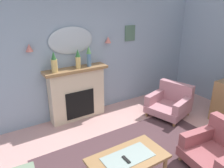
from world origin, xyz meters
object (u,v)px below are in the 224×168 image
at_px(armchair_in_corner, 170,102).
at_px(wall_sconce_left, 29,48).
at_px(mantel_vase_right, 89,56).
at_px(wall_sconce_right, 108,40).
at_px(fireplace, 77,94).
at_px(wall_mirror, 71,41).
at_px(coffee_table, 128,160).
at_px(tv_remote, 126,160).
at_px(mantel_vase_left, 78,59).
at_px(mantel_vase_centre, 54,63).
at_px(armchair_near_fireplace, 219,149).
at_px(framed_picture, 130,33).

bearing_deg(armchair_in_corner, wall_sconce_left, 158.18).
height_order(mantel_vase_right, wall_sconce_right, wall_sconce_right).
xyz_separation_m(fireplace, armchair_in_corner, (1.85, -0.99, -0.27)).
bearing_deg(wall_mirror, coffee_table, -94.71).
height_order(coffee_table, armchair_in_corner, armchair_in_corner).
bearing_deg(wall_mirror, fireplace, -90.00).
relative_size(mantel_vase_right, tv_remote, 2.72).
relative_size(mantel_vase_left, wall_mirror, 0.42).
relative_size(fireplace, tv_remote, 8.50).
height_order(mantel_vase_centre, mantel_vase_left, mantel_vase_centre).
bearing_deg(mantel_vase_centre, mantel_vase_left, 0.00).
relative_size(mantel_vase_centre, mantel_vase_right, 0.94).
xyz_separation_m(mantel_vase_right, armchair_near_fireplace, (0.92, -2.58, -1.08)).
bearing_deg(coffee_table, mantel_vase_right, 76.94).
bearing_deg(tv_remote, armchair_in_corner, 29.39).
relative_size(fireplace, mantel_vase_centre, 3.31).
xyz_separation_m(wall_sconce_left, framed_picture, (2.35, 0.06, 0.09)).
bearing_deg(mantel_vase_left, wall_mirror, 106.39).
relative_size(wall_sconce_right, armchair_in_corner, 0.14).
bearing_deg(wall_sconce_right, armchair_in_corner, -47.24).
xyz_separation_m(wall_sconce_right, framed_picture, (0.65, 0.06, 0.09)).
relative_size(wall_mirror, armchair_near_fireplace, 1.05).
height_order(fireplace, wall_sconce_right, wall_sconce_right).
relative_size(wall_sconce_left, coffee_table, 0.13).
bearing_deg(mantel_vase_centre, wall_mirror, 20.70).
relative_size(fireplace, armchair_in_corner, 1.35).
bearing_deg(armchair_in_corner, fireplace, 151.86).
height_order(mantel_vase_left, wall_mirror, wall_mirror).
relative_size(mantel_vase_left, wall_sconce_right, 2.85).
xyz_separation_m(coffee_table, armchair_in_corner, (2.04, 1.14, -0.08)).
bearing_deg(armchair_near_fireplace, mantel_vase_right, 109.56).
relative_size(fireplace, wall_mirror, 1.42).
distance_m(fireplace, armchair_near_fireplace, 2.89).
bearing_deg(mantel_vase_centre, armchair_in_corner, -22.68).
xyz_separation_m(framed_picture, tv_remote, (-1.75, -2.32, -1.30)).
xyz_separation_m(coffee_table, armchair_near_fireplace, (1.40, -0.48, -0.08)).
height_order(mantel_vase_centre, armchair_near_fireplace, mantel_vase_centre).
relative_size(fireplace, wall_sconce_left, 9.71).
xyz_separation_m(mantel_vase_centre, wall_mirror, (0.45, 0.17, 0.36)).
height_order(tv_remote, armchair_near_fireplace, armchair_near_fireplace).
height_order(wall_sconce_right, armchair_in_corner, wall_sconce_right).
height_order(mantel_vase_right, framed_picture, framed_picture).
distance_m(mantel_vase_left, coffee_table, 2.32).
xyz_separation_m(fireplace, tv_remote, (-0.25, -2.17, -0.12)).
bearing_deg(fireplace, armchair_near_fireplace, -65.00).
xyz_separation_m(mantel_vase_right, wall_sconce_left, (-1.15, 0.12, 0.27)).
bearing_deg(tv_remote, wall_sconce_left, 104.96).
bearing_deg(wall_sconce_right, wall_mirror, 176.63).
bearing_deg(wall_sconce_left, tv_remote, -75.04).
bearing_deg(wall_sconce_left, armchair_in_corner, -21.82).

